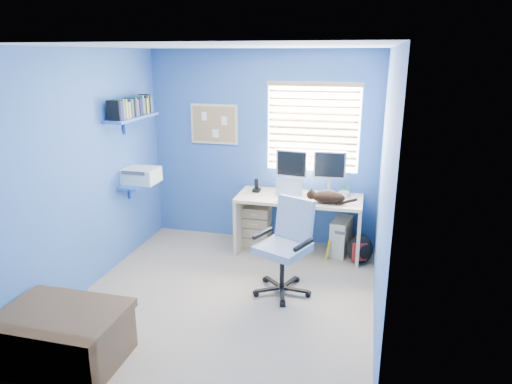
% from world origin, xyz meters
% --- Properties ---
extents(floor, '(3.00, 3.20, 0.00)m').
position_xyz_m(floor, '(0.00, 0.00, 0.00)').
color(floor, tan).
rests_on(floor, ground).
extents(ceiling, '(3.00, 3.20, 0.00)m').
position_xyz_m(ceiling, '(0.00, 0.00, 2.50)').
color(ceiling, white).
rests_on(ceiling, wall_back).
extents(wall_back, '(3.00, 0.01, 2.50)m').
position_xyz_m(wall_back, '(0.00, 1.60, 1.25)').
color(wall_back, '#3565A7').
rests_on(wall_back, ground).
extents(wall_front, '(3.00, 0.01, 2.50)m').
position_xyz_m(wall_front, '(0.00, -1.60, 1.25)').
color(wall_front, '#3565A7').
rests_on(wall_front, ground).
extents(wall_left, '(0.01, 3.20, 2.50)m').
position_xyz_m(wall_left, '(-1.50, 0.00, 1.25)').
color(wall_left, '#3565A7').
rests_on(wall_left, ground).
extents(wall_right, '(0.01, 3.20, 2.50)m').
position_xyz_m(wall_right, '(1.50, 0.00, 1.25)').
color(wall_right, '#3565A7').
rests_on(wall_right, ground).
extents(desk, '(1.54, 0.65, 0.74)m').
position_xyz_m(desk, '(0.55, 1.26, 0.37)').
color(desk, beige).
rests_on(desk, floor).
extents(laptop, '(0.37, 0.31, 0.22)m').
position_xyz_m(laptop, '(0.44, 1.12, 0.85)').
color(laptop, silver).
rests_on(laptop, desk).
extents(monitor_left, '(0.41, 0.17, 0.54)m').
position_xyz_m(monitor_left, '(0.41, 1.46, 1.01)').
color(monitor_left, silver).
rests_on(monitor_left, desk).
extents(monitor_right, '(0.41, 0.14, 0.54)m').
position_xyz_m(monitor_right, '(0.89, 1.50, 1.01)').
color(monitor_right, silver).
rests_on(monitor_right, desk).
extents(phone, '(0.09, 0.11, 0.17)m').
position_xyz_m(phone, '(-0.01, 1.34, 0.82)').
color(phone, black).
rests_on(phone, desk).
extents(mug, '(0.10, 0.09, 0.10)m').
position_xyz_m(mug, '(1.11, 1.49, 0.79)').
color(mug, '#33745D').
rests_on(mug, desk).
extents(cd_spindle, '(0.13, 0.13, 0.07)m').
position_xyz_m(cd_spindle, '(1.09, 1.39, 0.78)').
color(cd_spindle, silver).
rests_on(cd_spindle, desk).
extents(cat, '(0.41, 0.23, 0.14)m').
position_xyz_m(cat, '(0.92, 1.10, 0.81)').
color(cat, black).
rests_on(cat, desk).
extents(tower_pc, '(0.27, 0.47, 0.45)m').
position_xyz_m(tower_pc, '(1.08, 1.36, 0.23)').
color(tower_pc, beige).
rests_on(tower_pc, floor).
extents(drawer_boxes, '(0.35, 0.28, 0.54)m').
position_xyz_m(drawer_boxes, '(-0.02, 1.36, 0.27)').
color(drawer_boxes, tan).
rests_on(drawer_boxes, floor).
extents(yellow_book, '(0.03, 0.17, 0.24)m').
position_xyz_m(yellow_book, '(0.94, 1.16, 0.12)').
color(yellow_book, yellow).
rests_on(yellow_book, floor).
extents(backpack, '(0.38, 0.34, 0.36)m').
position_xyz_m(backpack, '(1.32, 1.12, 0.18)').
color(backpack, black).
rests_on(backpack, floor).
extents(bed_corner, '(0.94, 0.67, 0.45)m').
position_xyz_m(bed_corner, '(-0.97, -1.36, 0.23)').
color(bed_corner, '#4B3220').
rests_on(bed_corner, floor).
extents(office_chair, '(0.76, 0.76, 0.99)m').
position_xyz_m(office_chair, '(0.57, 0.23, 0.37)').
color(office_chair, black).
rests_on(office_chair, floor).
extents(window_blinds, '(1.15, 0.05, 1.10)m').
position_xyz_m(window_blinds, '(0.65, 1.57, 1.55)').
color(window_blinds, white).
rests_on(window_blinds, ground).
extents(corkboard, '(0.64, 0.02, 0.52)m').
position_xyz_m(corkboard, '(-0.65, 1.58, 1.55)').
color(corkboard, beige).
rests_on(corkboard, ground).
extents(wall_shelves, '(0.42, 0.90, 1.05)m').
position_xyz_m(wall_shelves, '(-1.35, 0.75, 1.43)').
color(wall_shelves, blue).
rests_on(wall_shelves, ground).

